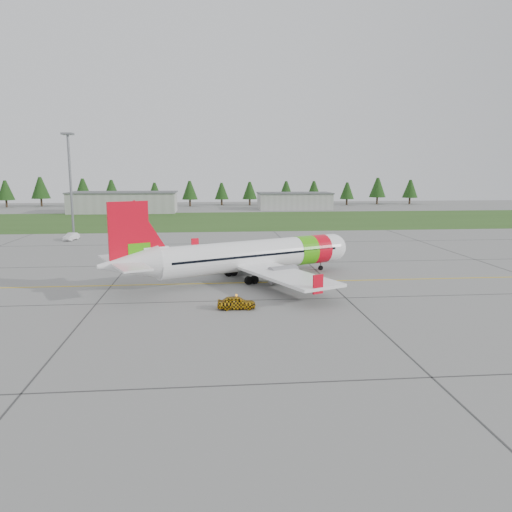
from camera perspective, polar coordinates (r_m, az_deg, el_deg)
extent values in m
plane|color=gray|center=(50.37, -0.84, -5.09)|extent=(320.00, 320.00, 0.00)
cylinder|color=white|center=(59.95, -0.27, 0.11)|extent=(23.28, 13.21, 3.59)
sphere|color=white|center=(66.63, 8.71, 0.97)|extent=(3.59, 3.59, 3.59)
cone|color=white|center=(54.12, -14.39, -0.91)|extent=(7.36, 5.94, 3.59)
cube|color=black|center=(66.75, 8.90, 1.26)|extent=(2.33, 2.79, 0.52)
cylinder|color=#44B80D|center=(63.88, 5.48, 0.66)|extent=(3.70, 4.33, 3.67)
cylinder|color=red|center=(65.17, 7.06, 0.81)|extent=(3.37, 4.18, 3.67)
cube|color=white|center=(59.91, -0.65, -0.89)|extent=(16.84, 28.92, 0.33)
cube|color=red|center=(72.42, -6.98, 1.30)|extent=(1.07, 0.61, 1.84)
cube|color=red|center=(47.29, 7.10, -3.22)|extent=(1.07, 0.61, 1.84)
cylinder|color=gray|center=(65.02, -1.78, -0.50)|extent=(3.82, 3.14, 1.93)
cylinder|color=gray|center=(56.46, 3.09, -2.08)|extent=(3.82, 3.14, 1.93)
cube|color=red|center=(53.70, -14.34, 2.35)|extent=(3.99, 2.06, 7.00)
cube|color=#44B80D|center=(54.26, -13.22, 0.30)|extent=(2.34, 1.35, 2.21)
cube|color=white|center=(53.96, -14.87, -0.71)|extent=(7.08, 10.86, 0.20)
cylinder|color=slate|center=(65.88, 7.41, -1.05)|extent=(0.17, 0.17, 1.29)
cylinder|color=black|center=(65.94, 7.40, -1.33)|extent=(0.68, 0.49, 0.63)
cylinder|color=slate|center=(61.89, -2.57, -1.46)|extent=(0.20, 0.20, 1.75)
cylinder|color=black|center=(61.81, -2.87, -1.85)|extent=(1.04, 0.77, 0.96)
cylinder|color=slate|center=(57.45, -0.19, -2.33)|extent=(0.20, 0.20, 1.75)
cylinder|color=black|center=(57.36, -0.51, -2.75)|extent=(1.04, 0.77, 0.96)
imported|color=#F8B50D|center=(46.92, -2.26, -3.93)|extent=(1.25, 1.47, 3.63)
imported|color=white|center=(99.52, -20.42, 2.89)|extent=(1.70, 1.63, 4.13)
cube|color=#30561E|center=(131.22, -3.74, 4.10)|extent=(320.00, 50.00, 0.03)
cube|color=gold|center=(58.11, -1.48, -3.06)|extent=(120.00, 0.25, 0.02)
cube|color=#A8A8A3|center=(160.97, -14.86, 5.90)|extent=(32.00, 14.00, 6.00)
cube|color=#A8A8A3|center=(169.33, 4.40, 6.24)|extent=(24.00, 12.00, 5.20)
cylinder|color=slate|center=(110.21, -20.42, 7.64)|extent=(0.50, 0.50, 20.00)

